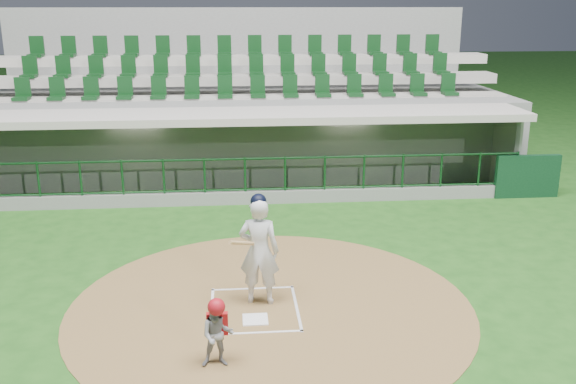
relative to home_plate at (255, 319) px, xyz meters
name	(u,v)px	position (x,y,z in m)	size (l,w,h in m)	color
ground	(254,302)	(0.00, 0.70, -0.02)	(120.00, 120.00, 0.00)	#1A4915
dirt_circle	(271,306)	(0.30, 0.50, -0.02)	(7.20, 7.20, 0.01)	brown
home_plate	(255,319)	(0.00, 0.00, 0.00)	(0.43, 0.43, 0.02)	white
batter_box_chalk	(254,309)	(0.00, 0.40, 0.00)	(1.55, 1.80, 0.01)	white
dugout_structure	(245,154)	(0.03, 8.52, 0.94)	(16.40, 3.70, 3.00)	gray
seating_deck	(241,120)	(0.00, 11.61, 1.40)	(17.00, 6.72, 5.15)	slate
batter	(259,250)	(0.11, 0.69, 1.00)	(0.94, 0.94, 2.04)	silver
catcher	(217,332)	(-0.61, -1.36, 0.54)	(0.49, 0.39, 1.09)	gray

